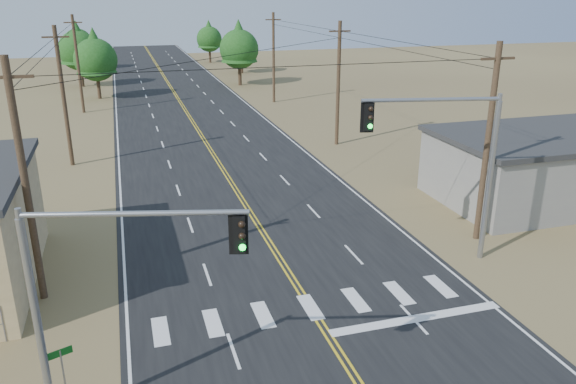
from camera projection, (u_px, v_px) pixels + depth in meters
name	position (u px, v px, depth m)	size (l,w,h in m)	color
road	(217.00, 161.00, 42.72)	(15.00, 200.00, 0.02)	black
building_right	(561.00, 166.00, 34.55)	(15.00, 8.00, 4.00)	gray
utility_pole_left_near	(25.00, 182.00, 21.93)	(1.80, 0.30, 10.00)	#4C3826
utility_pole_left_mid	(63.00, 96.00, 39.96)	(1.80, 0.30, 10.00)	#4C3826
utility_pole_left_far	(78.00, 64.00, 58.00)	(1.80, 0.30, 10.00)	#4C3826
utility_pole_right_near	(487.00, 143.00, 27.59)	(1.80, 0.30, 10.00)	#4C3826
utility_pole_right_mid	(338.00, 83.00, 45.63)	(1.80, 0.30, 10.00)	#4C3826
utility_pole_right_far	(274.00, 57.00, 63.67)	(1.80, 0.30, 10.00)	#4C3826
signal_mast_left	(96.00, 283.00, 15.20)	(5.89, 1.79, 6.91)	gray
signal_mast_right	(455.00, 152.00, 25.26)	(6.19, 1.54, 7.94)	gray
street_sign	(63.00, 372.00, 16.54)	(0.66, 0.28, 2.36)	gray
tree_left_near	(95.00, 55.00, 65.76)	(4.99, 4.99, 8.32)	#3F2D1E
tree_left_mid	(78.00, 46.00, 74.29)	(5.19, 5.19, 8.66)	#3F2D1E
tree_left_far	(78.00, 40.00, 91.03)	(4.60, 4.60, 7.67)	#3F2D1E
tree_right_near	(239.00, 45.00, 75.38)	(5.25, 5.25, 8.75)	#3F2D1E
tree_right_mid	(241.00, 44.00, 87.20)	(4.30, 4.30, 7.17)	#3F2D1E
tree_right_far	(209.00, 36.00, 100.12)	(4.48, 4.48, 7.46)	#3F2D1E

